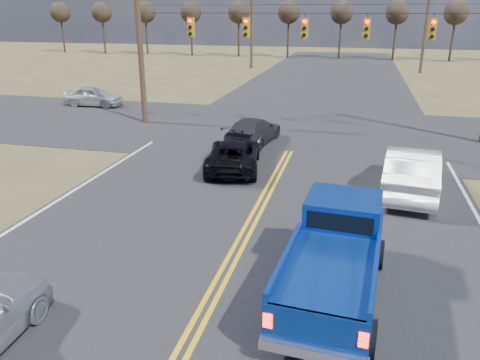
% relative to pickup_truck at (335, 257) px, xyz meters
% --- Properties ---
extents(ground, '(160.00, 160.00, 0.00)m').
position_rel_pickup_truck_xyz_m(ground, '(-2.63, -2.89, -0.94)').
color(ground, brown).
rests_on(ground, ground).
extents(road_main, '(14.00, 120.00, 0.02)m').
position_rel_pickup_truck_xyz_m(road_main, '(-2.63, 7.11, -0.94)').
color(road_main, '#28282B').
rests_on(road_main, ground).
extents(road_cross, '(120.00, 12.00, 0.02)m').
position_rel_pickup_truck_xyz_m(road_cross, '(-2.63, 15.11, -0.94)').
color(road_cross, '#28282B').
rests_on(road_cross, ground).
extents(signal_gantry, '(19.60, 4.83, 10.00)m').
position_rel_pickup_truck_xyz_m(signal_gantry, '(-2.13, 14.89, 4.12)').
color(signal_gantry, '#473323').
rests_on(signal_gantry, ground).
extents(utility_poles, '(19.60, 58.32, 10.00)m').
position_rel_pickup_truck_xyz_m(utility_poles, '(-2.63, 14.11, 4.28)').
color(utility_poles, '#473323').
rests_on(utility_poles, ground).
extents(treeline, '(87.00, 117.80, 7.40)m').
position_rel_pickup_truck_xyz_m(treeline, '(-2.63, 24.07, 4.76)').
color(treeline, '#33261C').
rests_on(treeline, ground).
extents(pickup_truck, '(2.38, 5.31, 1.94)m').
position_rel_pickup_truck_xyz_m(pickup_truck, '(0.00, 0.00, 0.00)').
color(pickup_truck, black).
rests_on(pickup_truck, ground).
extents(black_suv, '(2.74, 4.66, 1.22)m').
position_rel_pickup_truck_xyz_m(black_suv, '(-4.49, 8.15, -0.33)').
color(black_suv, black).
rests_on(black_suv, ground).
extents(white_car_queue, '(2.27, 5.17, 1.65)m').
position_rel_pickup_truck_xyz_m(white_car_queue, '(2.25, 7.11, -0.12)').
color(white_car_queue, white).
rests_on(white_car_queue, ground).
extents(dgrey_car_queue, '(2.31, 4.57, 1.27)m').
position_rel_pickup_truck_xyz_m(dgrey_car_queue, '(-4.57, 12.11, -0.31)').
color(dgrey_car_queue, '#313035').
rests_on(dgrey_car_queue, ground).
extents(cross_car_west, '(1.59, 3.95, 1.34)m').
position_rel_pickup_truck_xyz_m(cross_car_west, '(-17.11, 18.83, -0.27)').
color(cross_car_west, silver).
rests_on(cross_car_west, ground).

